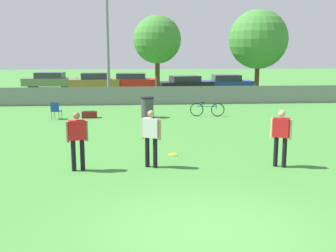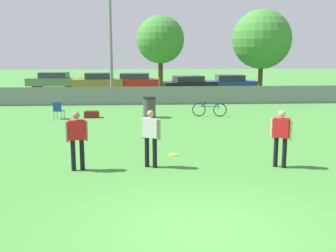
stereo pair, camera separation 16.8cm
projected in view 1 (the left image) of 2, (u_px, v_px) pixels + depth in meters
ground_plane at (207, 231)px, 8.00m from camera, size 120.00×120.00×0.00m
fence_backline at (157, 96)px, 25.53m from camera, size 24.06×0.07×1.21m
light_pole at (107, 12)px, 26.29m from camera, size 0.90×0.36×9.60m
tree_near_pole at (157, 40)px, 28.64m from camera, size 3.26×3.26×5.59m
tree_far_right at (258, 39)px, 29.01m from camera, size 4.07×4.07×6.02m
player_thrower_red at (281, 134)px, 12.11m from camera, size 0.53×0.42×1.67m
player_receiver_white at (151, 134)px, 12.06m from camera, size 0.56×0.39×1.67m
player_defender_red at (77, 137)px, 11.74m from camera, size 0.59×0.33×1.67m
frisbee_disc at (173, 154)px, 13.63m from camera, size 0.29×0.29×0.03m
folding_chair_sideline at (56, 110)px, 20.24m from camera, size 0.49×0.50×0.84m
bicycle_sideline at (207, 109)px, 21.18m from camera, size 1.72×0.44×0.72m
trash_bin at (147, 107)px, 20.82m from camera, size 0.64×0.64×1.03m
gear_bag_sideline at (89, 115)px, 20.78m from camera, size 0.71×0.39×0.35m
parked_car_olive at (50, 80)px, 35.97m from camera, size 4.62×2.09×1.33m
parked_car_tan at (94, 81)px, 34.72m from camera, size 4.18×2.03×1.37m
parked_car_red at (131, 81)px, 35.25m from camera, size 4.69×2.08×1.31m
parked_car_dark at (185, 84)px, 32.88m from camera, size 4.47×2.54×1.26m
parked_car_blue at (226, 83)px, 33.74m from camera, size 4.15×1.84×1.28m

